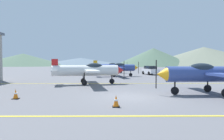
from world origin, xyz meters
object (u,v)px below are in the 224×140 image
object	(u,v)px
airplane_mid	(88,70)
traffic_cone_front	(116,101)
traffic_cone_side	(16,94)
airplane_near	(210,73)
airplane_far	(116,67)
airplane_back	(110,66)
car_sedan	(151,70)

from	to	relation	value
airplane_mid	traffic_cone_front	world-z (taller)	airplane_mid
traffic_cone_side	airplane_near	bearing A→B (deg)	7.33
airplane_far	airplane_back	distance (m)	10.69
car_sedan	traffic_cone_side	distance (m)	27.41
airplane_mid	car_sedan	world-z (taller)	airplane_mid
traffic_cone_front	airplane_far	bearing A→B (deg)	88.48
airplane_mid	airplane_far	size ratio (longest dim) A/B	1.00
airplane_mid	airplane_near	bearing A→B (deg)	-35.18
airplane_far	car_sedan	size ratio (longest dim) A/B	1.87
airplane_far	traffic_cone_side	distance (m)	20.19
traffic_cone_front	traffic_cone_side	distance (m)	6.34
airplane_back	traffic_cone_side	distance (m)	30.23
airplane_mid	airplane_back	bearing A→B (deg)	84.66
airplane_mid	traffic_cone_front	distance (m)	10.48
airplane_mid	airplane_back	world-z (taller)	same
airplane_far	airplane_back	size ratio (longest dim) A/B	1.00
airplane_back	car_sedan	xyz separation A→B (m)	(7.57, -5.62, -0.59)
traffic_cone_side	airplane_mid	bearing A→B (deg)	66.58
airplane_back	traffic_cone_front	xyz separation A→B (m)	(0.48, -31.87, -1.15)
airplane_near	airplane_far	xyz separation A→B (m)	(-5.94, 17.47, 0.00)
airplane_near	car_sedan	world-z (taller)	airplane_near
traffic_cone_front	traffic_cone_side	xyz separation A→B (m)	(-5.96, 2.15, 0.00)
airplane_near	airplane_mid	distance (m)	11.03
airplane_far	traffic_cone_side	size ratio (longest dim) A/B	14.46
airplane_mid	car_sedan	size ratio (longest dim) A/B	1.86
airplane_back	car_sedan	bearing A→B (deg)	-36.57
airplane_near	traffic_cone_front	world-z (taller)	airplane_near
airplane_far	airplane_back	xyz separation A→B (m)	(-1.04, 10.64, 0.00)
airplane_near	car_sedan	bearing A→B (deg)	88.49
traffic_cone_side	airplane_back	bearing A→B (deg)	79.55
airplane_mid	traffic_cone_front	bearing A→B (deg)	-76.05
airplane_mid	car_sedan	xyz separation A→B (m)	(9.61, 16.13, -0.59)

